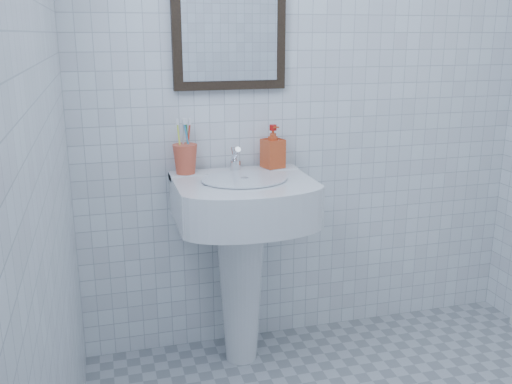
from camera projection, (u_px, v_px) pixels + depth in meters
name	position (u px, v px, depth m)	size (l,w,h in m)	color
wall_back	(311.00, 85.00, 2.64)	(2.20, 0.02, 2.50)	silver
wall_left	(35.00, 142.00, 1.25)	(0.02, 2.40, 2.50)	silver
washbasin	(242.00, 239.00, 2.52)	(0.58, 0.43, 0.90)	white
faucet	(235.00, 161.00, 2.53)	(0.05, 0.10, 0.12)	silver
toothbrush_cup	(185.00, 159.00, 2.48)	(0.11, 0.11, 0.13)	#D24D33
soap_dispenser	(273.00, 147.00, 2.58)	(0.09, 0.09, 0.19)	red
wall_mirror	(229.00, 17.00, 2.44)	(0.50, 0.04, 0.62)	black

